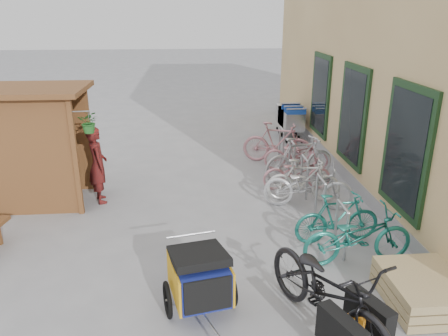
{
  "coord_description": "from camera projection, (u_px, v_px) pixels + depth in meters",
  "views": [
    {
      "loc": [
        -0.11,
        -6.18,
        3.81
      ],
      "look_at": [
        0.5,
        1.5,
        1.0
      ],
      "focal_mm": 35.0,
      "sensor_mm": 36.0,
      "label": 1
    }
  ],
  "objects": [
    {
      "name": "ground",
      "position": [
        201.0,
        258.0,
        7.1
      ],
      "size": [
        80.0,
        80.0,
        0.0
      ],
      "primitive_type": "plane",
      "color": "#959597"
    },
    {
      "name": "kiosk",
      "position": [
        30.0,
        130.0,
        8.64
      ],
      "size": [
        2.49,
        1.65,
        2.4
      ],
      "color": "brown",
      "rests_on": "ground"
    },
    {
      "name": "bike_rack",
      "position": [
        304.0,
        173.0,
        9.34
      ],
      "size": [
        0.05,
        5.35,
        0.86
      ],
      "color": "#A5A8AD",
      "rests_on": "ground"
    },
    {
      "name": "pallet_stack",
      "position": [
        424.0,
        290.0,
        5.93
      ],
      "size": [
        1.0,
        1.2,
        0.4
      ],
      "color": "tan",
      "rests_on": "ground"
    },
    {
      "name": "shopping_carts",
      "position": [
        290.0,
        117.0,
        13.64
      ],
      "size": [
        0.61,
        1.68,
        1.09
      ],
      "color": "silver",
      "rests_on": "ground"
    },
    {
      "name": "child_trailer",
      "position": [
        200.0,
        276.0,
        5.72
      ],
      "size": [
        1.01,
        1.61,
        0.93
      ],
      "rotation": [
        0.0,
        0.0,
        0.21
      ],
      "color": "navy",
      "rests_on": "ground"
    },
    {
      "name": "cargo_bike",
      "position": [
        329.0,
        292.0,
        5.28
      ],
      "size": [
        1.58,
        2.37,
        1.18
      ],
      "rotation": [
        0.0,
        0.0,
        0.39
      ],
      "color": "black",
      "rests_on": "ground"
    },
    {
      "name": "person_kiosk",
      "position": [
        98.0,
        165.0,
        8.94
      ],
      "size": [
        0.56,
        0.68,
        1.61
      ],
      "primitive_type": "imported",
      "rotation": [
        0.0,
        0.0,
        1.92
      ],
      "color": "maroon",
      "rests_on": "ground"
    },
    {
      "name": "bike_0",
      "position": [
        358.0,
        236.0,
        6.82
      ],
      "size": [
        1.82,
        0.75,
        0.94
      ],
      "primitive_type": "imported",
      "rotation": [
        0.0,
        0.0,
        1.65
      ],
      "color": "#1E786B",
      "rests_on": "ground"
    },
    {
      "name": "bike_1",
      "position": [
        337.0,
        218.0,
        7.44
      ],
      "size": [
        1.53,
        0.55,
        0.9
      ],
      "primitive_type": "imported",
      "rotation": [
        0.0,
        0.0,
        1.65
      ],
      "color": "#1E786B",
      "rests_on": "ground"
    },
    {
      "name": "bike_2",
      "position": [
        308.0,
        186.0,
        8.76
      ],
      "size": [
        1.88,
        1.04,
        0.93
      ],
      "primitive_type": "imported",
      "rotation": [
        0.0,
        0.0,
        1.32
      ],
      "color": "silver",
      "rests_on": "ground"
    },
    {
      "name": "bike_3",
      "position": [
        303.0,
        181.0,
        9.06
      ],
      "size": [
        1.58,
        0.65,
        0.92
      ],
      "primitive_type": "imported",
      "rotation": [
        0.0,
        0.0,
        1.43
      ],
      "color": "silver",
      "rests_on": "ground"
    },
    {
      "name": "bike_4",
      "position": [
        297.0,
        173.0,
        9.68
      ],
      "size": [
        1.53,
        0.57,
        0.8
      ],
      "primitive_type": "imported",
      "rotation": [
        0.0,
        0.0,
        1.55
      ],
      "color": "#C17C86",
      "rests_on": "ground"
    },
    {
      "name": "bike_5",
      "position": [
        299.0,
        159.0,
        10.17
      ],
      "size": [
        1.83,
        0.96,
        1.06
      ],
      "primitive_type": "imported",
      "rotation": [
        0.0,
        0.0,
        1.85
      ],
      "color": "silver",
      "rests_on": "ground"
    },
    {
      "name": "bike_6",
      "position": [
        296.0,
        154.0,
        10.83
      ],
      "size": [
        1.66,
        0.78,
        0.84
      ],
      "primitive_type": "imported",
      "rotation": [
        0.0,
        0.0,
        1.43
      ],
      "color": "#C17C86",
      "rests_on": "ground"
    },
    {
      "name": "bike_7",
      "position": [
        277.0,
        143.0,
        11.33
      ],
      "size": [
        1.88,
        1.03,
        1.09
      ],
      "primitive_type": "imported",
      "rotation": [
        0.0,
        0.0,
        1.26
      ],
      "color": "#C17C86",
      "rests_on": "ground"
    }
  ]
}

